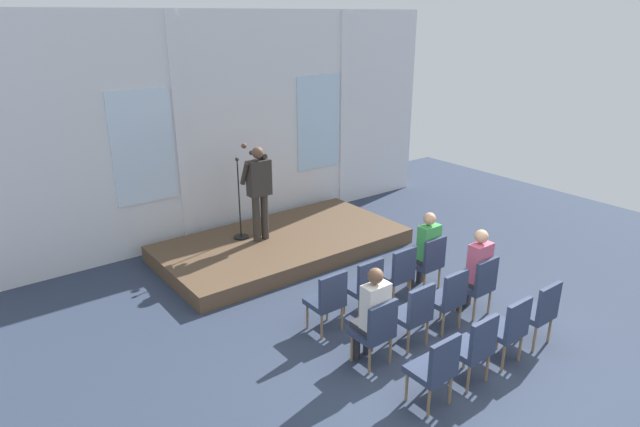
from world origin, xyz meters
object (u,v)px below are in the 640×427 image
object	(u,v)px
chair_r0_c3	(429,260)
chair_r2_c2	(509,326)
speaker	(259,187)
chair_r1_c1	(414,312)
chair_r1_c3	(479,283)
chair_r2_c0	(436,367)
mic_stand	(240,221)
chair_r1_c2	(448,296)
audience_r1_c3	(476,267)
chair_r0_c2	(398,272)
chair_r2_c1	(474,345)
chair_r0_c1	(365,284)
chair_r2_c3	(539,310)
chair_r0_c0	(328,298)
audience_r1_c0	(372,311)
chair_r1_c0	(376,329)
audience_r0_c3	(426,247)

from	to	relation	value
chair_r0_c3	chair_r2_c2	bearing A→B (deg)	-109.35
speaker	chair_r1_c1	size ratio (longest dim) A/B	1.87
chair_r1_c3	chair_r2_c0	size ratio (longest dim) A/B	1.00
chair_r2_c2	mic_stand	bearing A→B (deg)	100.70
chair_r1_c2	audience_r1_c3	xyz separation A→B (m)	(0.69, 0.08, 0.22)
chair_r0_c2	chair_r2_c1	xyz separation A→B (m)	(-0.69, -1.96, 0.00)
chair_r1_c2	chair_r0_c1	bearing A→B (deg)	125.08
chair_r0_c2	chair_r2_c3	distance (m)	2.07
chair_r0_c0	audience_r1_c3	bearing A→B (deg)	-23.56
chair_r0_c3	chair_r2_c0	xyz separation A→B (m)	(-2.06, -1.96, 0.00)
speaker	chair_r1_c3	bearing A→B (deg)	-70.18
audience_r1_c0	chair_r1_c1	bearing A→B (deg)	-6.59
speaker	chair_r2_c1	distance (m)	4.91
chair_r1_c0	chair_r0_c3	bearing A→B (deg)	25.39
chair_r0_c3	chair_r2_c1	bearing A→B (deg)	-125.08
chair_r1_c1	chair_r2_c2	world-z (taller)	same
chair_r0_c1	chair_r1_c1	distance (m)	0.98
chair_r0_c2	chair_r1_c3	bearing A→B (deg)	-54.92
chair_r0_c2	chair_r1_c2	distance (m)	0.98
chair_r2_c0	chair_r0_c3	bearing A→B (deg)	43.51
chair_r0_c3	audience_r1_c3	world-z (taller)	audience_r1_c3
audience_r0_c3	chair_r1_c1	bearing A→B (deg)	-142.38
chair_r0_c1	chair_r2_c1	size ratio (longest dim) A/B	1.00
chair_r2_c1	chair_r2_c3	world-z (taller)	same
chair_r0_c1	chair_r0_c2	distance (m)	0.69
mic_stand	audience_r1_c0	bearing A→B (deg)	-95.71
mic_stand	audience_r0_c3	bearing A→B (deg)	-61.78
chair_r0_c2	audience_r0_c3	xyz separation A→B (m)	(0.69, 0.08, 0.20)
chair_r0_c0	chair_r1_c3	distance (m)	2.28
chair_r0_c1	chair_r1_c3	size ratio (longest dim) A/B	1.00
audience_r1_c0	chair_r1_c1	world-z (taller)	audience_r1_c0
chair_r1_c3	chair_r0_c3	bearing A→B (deg)	90.00
chair_r1_c0	chair_r1_c3	xyz separation A→B (m)	(2.06, 0.00, 0.00)
audience_r1_c0	audience_r1_c3	bearing A→B (deg)	0.00
chair_r0_c1	chair_r0_c0	bearing A→B (deg)	180.00
chair_r1_c1	chair_r2_c0	world-z (taller)	same
chair_r0_c0	chair_r2_c3	bearing A→B (deg)	-43.51
chair_r0_c1	audience_r0_c3	xyz separation A→B (m)	(1.37, 0.08, 0.20)
chair_r1_c0	chair_r1_c1	bearing A→B (deg)	0.00
audience_r0_c3	audience_r1_c0	size ratio (longest dim) A/B	0.98
chair_r0_c3	chair_r1_c2	distance (m)	1.20
chair_r1_c2	chair_r0_c3	bearing A→B (deg)	54.92
speaker	chair_r0_c2	bearing A→B (deg)	-76.26
chair_r0_c0	chair_r0_c3	size ratio (longest dim) A/B	1.00
chair_r0_c0	chair_r1_c2	xyz separation A→B (m)	(1.37, -0.98, 0.00)
speaker	chair_r1_c2	bearing A→B (deg)	-79.65
chair_r0_c2	chair_r1_c0	distance (m)	1.69
chair_r2_c3	chair_r1_c0	bearing A→B (deg)	154.61
mic_stand	chair_r2_c0	world-z (taller)	mic_stand
chair_r1_c0	chair_r1_c3	distance (m)	2.06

